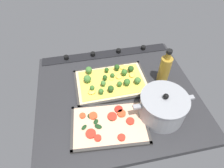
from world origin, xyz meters
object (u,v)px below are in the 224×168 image
(baking_tray_front, at_px, (112,83))
(broccoli_pizza, at_px, (112,80))
(oil_bottle, at_px, (165,69))
(veggie_pizza_back, at_px, (109,124))
(cooking_pot, at_px, (163,106))
(baking_tray_back, at_px, (109,125))

(baking_tray_front, relative_size, broccoli_pizza, 1.07)
(oil_bottle, bearing_deg, veggie_pizza_back, 32.55)
(veggie_pizza_back, relative_size, cooking_pot, 1.18)
(broccoli_pizza, height_order, cooking_pot, cooking_pot)
(broccoli_pizza, distance_m, veggie_pizza_back, 0.26)
(veggie_pizza_back, xyz_separation_m, oil_bottle, (-0.33, -0.21, 0.07))
(broccoli_pizza, xyz_separation_m, veggie_pizza_back, (0.06, 0.25, -0.01))
(baking_tray_back, bearing_deg, cooking_pot, -177.42)
(veggie_pizza_back, xyz_separation_m, cooking_pot, (-0.25, -0.01, 0.05))
(broccoli_pizza, height_order, oil_bottle, oil_bottle)
(cooking_pot, height_order, oil_bottle, oil_bottle)
(baking_tray_front, bearing_deg, broccoli_pizza, -116.21)
(veggie_pizza_back, bearing_deg, baking_tray_back, 128.20)
(baking_tray_front, relative_size, cooking_pot, 1.40)
(baking_tray_back, distance_m, oil_bottle, 0.40)
(baking_tray_front, height_order, veggie_pizza_back, veggie_pizza_back)
(veggie_pizza_back, height_order, oil_bottle, oil_bottle)
(baking_tray_front, bearing_deg, baking_tray_back, 76.21)
(baking_tray_front, bearing_deg, cooking_pot, 127.61)
(veggie_pizza_back, bearing_deg, cooking_pot, -177.98)
(baking_tray_back, xyz_separation_m, cooking_pot, (-0.24, -0.01, 0.06))
(broccoli_pizza, relative_size, baking_tray_back, 1.03)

